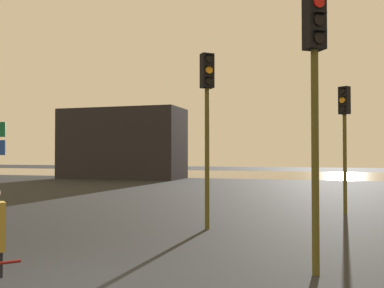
# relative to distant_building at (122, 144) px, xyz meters

# --- Properties ---
(water_strip) EXTENTS (80.00, 16.00, 0.01)m
(water_strip) POSITION_rel_distant_building_xyz_m (11.79, 10.00, -2.78)
(water_strip) COLOR gray
(water_strip) RESTS_ON ground
(distant_building) EXTENTS (9.80, 4.00, 5.56)m
(distant_building) POSITION_rel_distant_building_xyz_m (0.00, 0.00, 0.00)
(distant_building) COLOR black
(distant_building) RESTS_ON ground
(traffic_light_center) EXTENTS (0.41, 0.42, 4.57)m
(traffic_light_center) POSITION_rel_distant_building_xyz_m (12.53, -20.43, 0.39)
(traffic_light_center) COLOR #4C4719
(traffic_light_center) RESTS_ON ground
(traffic_light_near_right) EXTENTS (0.40, 0.42, 4.55)m
(traffic_light_near_right) POSITION_rel_distant_building_xyz_m (15.29, -23.97, 0.37)
(traffic_light_near_right) COLOR #4C4719
(traffic_light_near_right) RESTS_ON ground
(traffic_light_far_right) EXTENTS (0.40, 0.42, 4.15)m
(traffic_light_far_right) POSITION_rel_distant_building_xyz_m (16.09, -16.42, 0.12)
(traffic_light_far_right) COLOR #4C4719
(traffic_light_far_right) RESTS_ON ground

